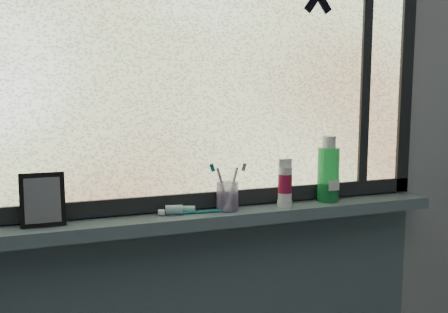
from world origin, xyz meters
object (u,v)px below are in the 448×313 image
object	(u,v)px
vanity_mirror	(43,200)
mouthwash_bottle	(328,169)
toothbrush_cup	(227,196)
cream_tube	(285,181)

from	to	relation	value
vanity_mirror	mouthwash_bottle	bearing A→B (deg)	0.85
vanity_mirror	toothbrush_cup	bearing A→B (deg)	-0.05
mouthwash_bottle	cream_tube	world-z (taller)	mouthwash_bottle
toothbrush_cup	mouthwash_bottle	distance (m)	0.38
vanity_mirror	toothbrush_cup	world-z (taller)	vanity_mirror
toothbrush_cup	cream_tube	size ratio (longest dim) A/B	0.81
toothbrush_cup	cream_tube	world-z (taller)	cream_tube
mouthwash_bottle	cream_tube	bearing A→B (deg)	-173.86
toothbrush_cup	mouthwash_bottle	xyz separation A→B (m)	(0.37, 0.01, 0.07)
toothbrush_cup	vanity_mirror	bearing A→B (deg)	179.12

